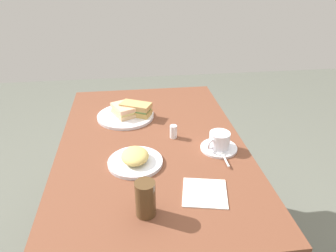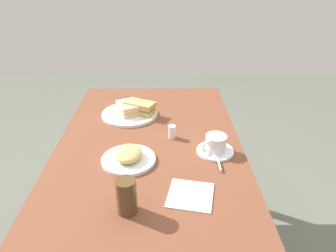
{
  "view_description": "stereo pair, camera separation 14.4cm",
  "coord_description": "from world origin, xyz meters",
  "px_view_note": "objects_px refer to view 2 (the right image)",
  "views": [
    {
      "loc": [
        -1.18,
        0.08,
        1.47
      ],
      "look_at": [
        0.08,
        -0.08,
        0.79
      ],
      "focal_mm": 33.75,
      "sensor_mm": 36.0,
      "label": 1
    },
    {
      "loc": [
        -1.19,
        -0.06,
        1.47
      ],
      "look_at": [
        0.08,
        -0.08,
        0.79
      ],
      "focal_mm": 33.75,
      "sensor_mm": 36.0,
      "label": 2
    }
  ],
  "objects_px": {
    "coffee_saucer": "(215,151)",
    "salt_shaker": "(172,132)",
    "napkin": "(190,195)",
    "drinking_glass": "(127,196)",
    "side_plate": "(129,160)",
    "dining_table": "(150,161)",
    "coffee_cup": "(216,143)",
    "sandwich_back": "(140,107)",
    "sandwich_plate": "(130,114)",
    "spoon": "(218,160)",
    "sandwich_front": "(127,108)"
  },
  "relations": [
    {
      "from": "coffee_cup",
      "to": "drinking_glass",
      "type": "bearing_deg",
      "value": 135.9
    },
    {
      "from": "coffee_cup",
      "to": "spoon",
      "type": "height_order",
      "value": "coffee_cup"
    },
    {
      "from": "side_plate",
      "to": "napkin",
      "type": "relative_size",
      "value": 1.43
    },
    {
      "from": "napkin",
      "to": "drinking_glass",
      "type": "height_order",
      "value": "drinking_glass"
    },
    {
      "from": "coffee_saucer",
      "to": "salt_shaker",
      "type": "bearing_deg",
      "value": 55.6
    },
    {
      "from": "coffee_saucer",
      "to": "side_plate",
      "type": "relative_size",
      "value": 0.72
    },
    {
      "from": "sandwich_plate",
      "to": "sandwich_front",
      "type": "xyz_separation_m",
      "value": [
        -0.0,
        0.01,
        0.03
      ]
    },
    {
      "from": "sandwich_back",
      "to": "salt_shaker",
      "type": "xyz_separation_m",
      "value": [
        -0.23,
        -0.16,
        -0.01
      ]
    },
    {
      "from": "sandwich_plate",
      "to": "coffee_cup",
      "type": "distance_m",
      "value": 0.52
    },
    {
      "from": "salt_shaker",
      "to": "sandwich_back",
      "type": "bearing_deg",
      "value": 34.49
    },
    {
      "from": "coffee_cup",
      "to": "side_plate",
      "type": "height_order",
      "value": "coffee_cup"
    },
    {
      "from": "sandwich_front",
      "to": "spoon",
      "type": "bearing_deg",
      "value": -137.15
    },
    {
      "from": "coffee_cup",
      "to": "coffee_saucer",
      "type": "bearing_deg",
      "value": -54.97
    },
    {
      "from": "coffee_saucer",
      "to": "salt_shaker",
      "type": "relative_size",
      "value": 2.58
    },
    {
      "from": "sandwich_front",
      "to": "drinking_glass",
      "type": "xyz_separation_m",
      "value": [
        -0.69,
        -0.07,
        0.02
      ]
    },
    {
      "from": "coffee_cup",
      "to": "napkin",
      "type": "distance_m",
      "value": 0.3
    },
    {
      "from": "sandwich_plate",
      "to": "coffee_cup",
      "type": "height_order",
      "value": "coffee_cup"
    },
    {
      "from": "dining_table",
      "to": "sandwich_plate",
      "type": "height_order",
      "value": "sandwich_plate"
    },
    {
      "from": "dining_table",
      "to": "coffee_cup",
      "type": "bearing_deg",
      "value": -108.73
    },
    {
      "from": "coffee_saucer",
      "to": "spoon",
      "type": "bearing_deg",
      "value": 179.75
    },
    {
      "from": "spoon",
      "to": "side_plate",
      "type": "height_order",
      "value": "spoon"
    },
    {
      "from": "coffee_cup",
      "to": "dining_table",
      "type": "bearing_deg",
      "value": 71.27
    },
    {
      "from": "napkin",
      "to": "drinking_glass",
      "type": "distance_m",
      "value": 0.23
    },
    {
      "from": "sandwich_front",
      "to": "coffee_cup",
      "type": "bearing_deg",
      "value": -131.53
    },
    {
      "from": "drinking_glass",
      "to": "sandwich_plate",
      "type": "bearing_deg",
      "value": 4.72
    },
    {
      "from": "sandwich_plate",
      "to": "napkin",
      "type": "distance_m",
      "value": 0.67
    },
    {
      "from": "coffee_saucer",
      "to": "napkin",
      "type": "distance_m",
      "value": 0.29
    },
    {
      "from": "coffee_saucer",
      "to": "napkin",
      "type": "bearing_deg",
      "value": 155.36
    },
    {
      "from": "coffee_saucer",
      "to": "spoon",
      "type": "height_order",
      "value": "spoon"
    },
    {
      "from": "salt_shaker",
      "to": "side_plate",
      "type": "bearing_deg",
      "value": 135.72
    },
    {
      "from": "sandwich_front",
      "to": "spoon",
      "type": "relative_size",
      "value": 1.53
    },
    {
      "from": "dining_table",
      "to": "sandwich_front",
      "type": "xyz_separation_m",
      "value": [
        0.26,
        0.12,
        0.14
      ]
    },
    {
      "from": "dining_table",
      "to": "coffee_cup",
      "type": "distance_m",
      "value": 0.33
    },
    {
      "from": "salt_shaker",
      "to": "dining_table",
      "type": "bearing_deg",
      "value": 105.79
    },
    {
      "from": "sandwich_back",
      "to": "drinking_glass",
      "type": "distance_m",
      "value": 0.69
    },
    {
      "from": "spoon",
      "to": "drinking_glass",
      "type": "height_order",
      "value": "drinking_glass"
    },
    {
      "from": "dining_table",
      "to": "spoon",
      "type": "bearing_deg",
      "value": -121.71
    },
    {
      "from": "spoon",
      "to": "coffee_saucer",
      "type": "bearing_deg",
      "value": -0.25
    },
    {
      "from": "side_plate",
      "to": "dining_table",
      "type": "bearing_deg",
      "value": -26.61
    },
    {
      "from": "sandwich_plate",
      "to": "dining_table",
      "type": "bearing_deg",
      "value": -156.82
    },
    {
      "from": "sandwich_back",
      "to": "coffee_saucer",
      "type": "xyz_separation_m",
      "value": [
        -0.35,
        -0.33,
        -0.04
      ]
    },
    {
      "from": "drinking_glass",
      "to": "coffee_saucer",
      "type": "bearing_deg",
      "value": -44.14
    },
    {
      "from": "coffee_saucer",
      "to": "coffee_cup",
      "type": "bearing_deg",
      "value": 125.03
    },
    {
      "from": "coffee_saucer",
      "to": "spoon",
      "type": "relative_size",
      "value": 1.56
    },
    {
      "from": "sandwich_plate",
      "to": "drinking_glass",
      "type": "xyz_separation_m",
      "value": [
        -0.69,
        -0.06,
        0.05
      ]
    },
    {
      "from": "dining_table",
      "to": "sandwich_front",
      "type": "relative_size",
      "value": 8.32
    },
    {
      "from": "sandwich_back",
      "to": "dining_table",
      "type": "bearing_deg",
      "value": -167.56
    },
    {
      "from": "sandwich_back",
      "to": "spoon",
      "type": "relative_size",
      "value": 1.7
    },
    {
      "from": "sandwich_plate",
      "to": "coffee_saucer",
      "type": "bearing_deg",
      "value": -132.14
    },
    {
      "from": "sandwich_back",
      "to": "drinking_glass",
      "type": "xyz_separation_m",
      "value": [
        -0.69,
        -0.0,
        0.02
      ]
    }
  ]
}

